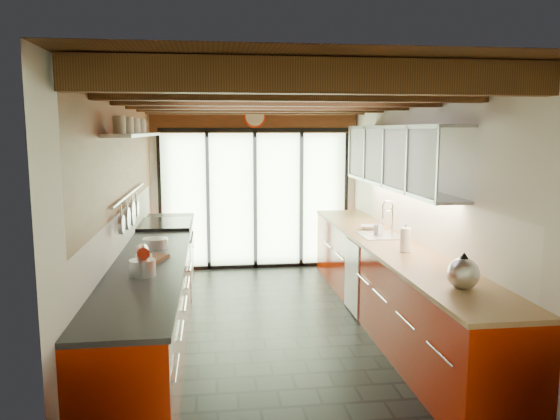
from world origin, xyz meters
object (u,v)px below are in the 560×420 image
at_px(kettle, 463,271).
at_px(soap_bottle, 379,228).
at_px(stand_mixer, 144,262).
at_px(paper_towel, 405,240).
at_px(bowl, 369,227).

bearing_deg(kettle, soap_bottle, 90.00).
distance_m(stand_mixer, paper_towel, 2.59).
distance_m(paper_towel, soap_bottle, 0.89).
bearing_deg(paper_towel, soap_bottle, 90.00).
relative_size(paper_towel, soap_bottle, 1.58).
height_order(kettle, soap_bottle, kettle).
bearing_deg(bowl, soap_bottle, -90.00).
distance_m(kettle, paper_towel, 1.28).
xyz_separation_m(kettle, soap_bottle, (-0.00, 2.17, -0.04)).
bearing_deg(paper_towel, kettle, -90.00).
bearing_deg(paper_towel, stand_mixer, -168.68).
xyz_separation_m(stand_mixer, kettle, (2.54, -0.77, 0.03)).
xyz_separation_m(stand_mixer, bowl, (2.54, 1.78, -0.07)).
bearing_deg(stand_mixer, soap_bottle, 28.80).
height_order(soap_bottle, bowl, soap_bottle).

